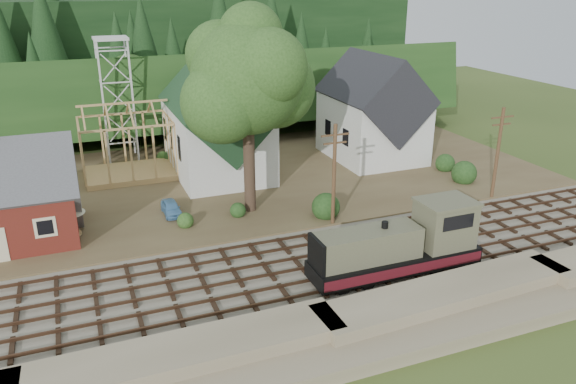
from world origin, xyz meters
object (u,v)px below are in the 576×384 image
object	(u,v)px
car_red	(393,153)
patio_set	(68,211)
car_blue	(171,208)
locomotive	(402,246)

from	to	relation	value
car_red	patio_set	size ratio (longest dim) A/B	1.56
car_red	patio_set	bearing A→B (deg)	102.95
car_blue	patio_set	distance (m)	7.92
car_red	car_blue	bearing A→B (deg)	102.82
patio_set	car_red	bearing A→B (deg)	14.97
patio_set	locomotive	bearing A→B (deg)	-32.46
car_blue	car_red	distance (m)	24.81
locomotive	car_red	world-z (taller)	locomotive
car_blue	car_red	size ratio (longest dim) A/B	0.79
car_red	patio_set	world-z (taller)	patio_set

